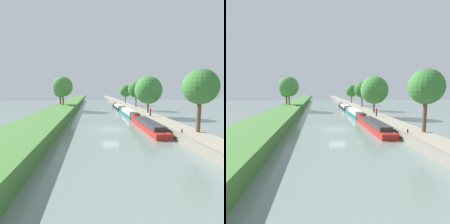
% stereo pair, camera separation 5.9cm
% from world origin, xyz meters
% --- Properties ---
extents(ground_plane, '(160.00, 160.00, 0.00)m').
position_xyz_m(ground_plane, '(0.00, 0.00, 0.00)').
color(ground_plane, slate).
extents(left_grassy_bank, '(6.70, 260.00, 1.67)m').
position_xyz_m(left_grassy_bank, '(-10.83, 0.00, 0.84)').
color(left_grassy_bank, '#477A38').
rests_on(left_grassy_bank, ground_plane).
extents(right_towpath, '(3.35, 260.00, 1.04)m').
position_xyz_m(right_towpath, '(9.15, 0.00, 0.52)').
color(right_towpath, '#9E937F').
rests_on(right_towpath, ground_plane).
extents(stone_quay, '(0.25, 260.00, 1.09)m').
position_xyz_m(stone_quay, '(7.36, 0.00, 0.55)').
color(stone_quay, gray).
rests_on(stone_quay, ground_plane).
extents(narrowboat_red, '(2.14, 15.83, 2.03)m').
position_xyz_m(narrowboat_red, '(5.80, 0.47, 0.58)').
color(narrowboat_red, maroon).
rests_on(narrowboat_red, ground_plane).
extents(narrowboat_teal, '(1.99, 16.15, 2.15)m').
position_xyz_m(narrowboat_teal, '(5.80, 16.51, 0.62)').
color(narrowboat_teal, '#195B60').
rests_on(narrowboat_teal, ground_plane).
extents(narrowboat_black, '(2.18, 15.65, 2.07)m').
position_xyz_m(narrowboat_black, '(5.82, 33.20, 0.54)').
color(narrowboat_black, black).
rests_on(narrowboat_black, ground_plane).
extents(tree_rightbank_near, '(4.25, 4.25, 7.66)m').
position_xyz_m(tree_rightbank_near, '(9.96, -7.67, 6.53)').
color(tree_rightbank_near, brown).
rests_on(tree_rightbank_near, right_towpath).
extents(tree_rightbank_midnear, '(6.18, 6.18, 8.14)m').
position_xyz_m(tree_rightbank_midnear, '(9.67, 12.19, 6.09)').
color(tree_rightbank_midnear, '#4C3828').
rests_on(tree_rightbank_midnear, right_towpath).
extents(tree_rightbank_midfar, '(4.87, 4.87, 7.60)m').
position_xyz_m(tree_rightbank_midfar, '(10.32, 26.55, 6.20)').
color(tree_rightbank_midfar, '#4C3828').
rests_on(tree_rightbank_midfar, right_towpath).
extents(tree_rightbank_far, '(4.60, 4.60, 6.92)m').
position_xyz_m(tree_rightbank_far, '(10.37, 44.65, 5.65)').
color(tree_rightbank_far, '#4C3828').
rests_on(tree_rightbank_far, right_towpath).
extents(tree_leftbank_downstream, '(3.90, 3.90, 6.11)m').
position_xyz_m(tree_leftbank_downstream, '(-12.48, 30.34, 5.80)').
color(tree_leftbank_downstream, brown).
rests_on(tree_leftbank_downstream, left_grassy_bank).
extents(tree_leftbank_upstream, '(5.79, 5.79, 8.31)m').
position_xyz_m(tree_leftbank_upstream, '(-11.24, 27.42, 7.07)').
color(tree_leftbank_upstream, brown).
rests_on(tree_leftbank_upstream, left_grassy_bank).
extents(person_walking, '(0.34, 0.34, 1.66)m').
position_xyz_m(person_walking, '(8.47, 6.52, 1.91)').
color(person_walking, '#282D42').
rests_on(person_walking, right_towpath).
extents(mooring_bollard_near, '(0.16, 0.16, 0.45)m').
position_xyz_m(mooring_bollard_near, '(7.78, -7.91, 1.27)').
color(mooring_bollard_near, black).
rests_on(mooring_bollard_near, right_towpath).
extents(mooring_bollard_far, '(0.16, 0.16, 0.45)m').
position_xyz_m(mooring_bollard_far, '(7.78, 39.87, 1.27)').
color(mooring_bollard_far, black).
rests_on(mooring_bollard_far, right_towpath).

